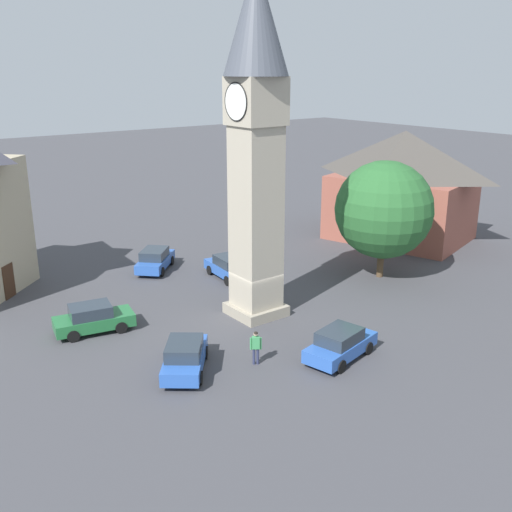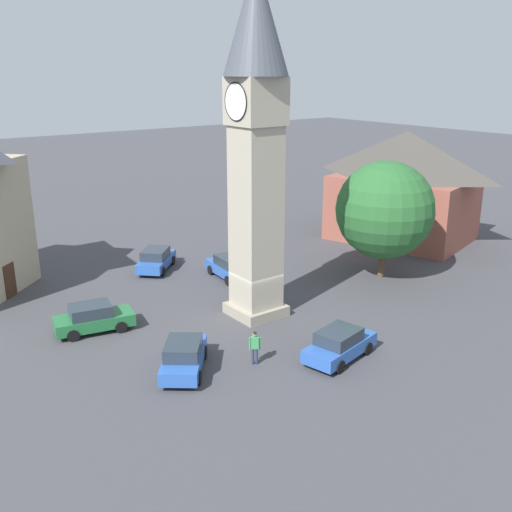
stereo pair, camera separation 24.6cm
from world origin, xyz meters
The scene contains 10 objects.
ground_plane centered at (0.00, 0.00, 0.00)m, with size 200.00×200.00×0.00m, color #424247.
clock_tower centered at (0.00, 0.00, 10.93)m, with size 3.34×3.34×18.74m.
car_blue_kerb centered at (-3.30, -8.31, 0.76)m, with size 2.48×4.38×1.53m.
car_silver_kerb centered at (6.76, -0.03, 0.76)m, with size 2.55×4.40×1.53m.
car_red_corner centered at (-5.93, 2.26, 0.76)m, with size 4.27×2.11×1.53m.
car_white_side centered at (-10.36, -0.92, 0.76)m, with size 4.12×4.10×1.53m.
car_black_far centered at (3.35, -6.64, 0.76)m, with size 4.29×3.87×1.53m.
pedestrian centered at (4.78, -3.63, 1.01)m, with size 0.38×0.48×1.69m.
tree centered at (-0.06, 10.49, 4.60)m, with size 6.39×6.39×7.80m.
building_shop_left centered at (-5.52, 18.90, 4.46)m, with size 12.64×10.97×8.72m.
Camera 2 is at (25.03, -18.64, 13.42)m, focal length 41.58 mm.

